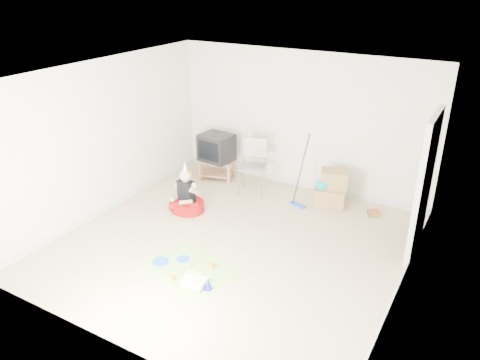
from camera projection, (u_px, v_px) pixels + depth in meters
The scene contains 16 objects.
ground at pixel (233, 243), 7.25m from camera, with size 5.00×5.00×0.00m, color #C3AE8C.
doorway_recess at pixel (425, 189), 6.65m from camera, with size 0.02×0.90×2.05m, color black.
tv_stand at pixel (217, 167), 9.40m from camera, with size 0.74×0.57×0.41m.
crt_tv at pixel (216, 147), 9.22m from camera, with size 0.61×0.51×0.53m, color black.
folding_chair at pixel (252, 167), 8.72m from camera, with size 0.59×0.58×1.06m.
cardboard_boxes at pixel (331, 189), 8.29m from camera, with size 0.63×0.55×0.67m.
floor_mop at pixel (298, 193), 8.29m from camera, with size 0.33×0.41×1.26m.
book_pile at pixel (374, 213), 8.09m from camera, with size 0.27×0.30×0.05m.
seated_woman at pixel (187, 200), 8.17m from camera, with size 0.71×0.71×0.92m.
party_mat at pixel (190, 269), 6.63m from camera, with size 1.27×0.92×0.01m, color #EF329F.
birthday_cake at pixel (194, 282), 6.27m from camera, with size 0.34×0.28×0.15m.
blue_plate_near at pixel (183, 259), 6.83m from camera, with size 0.19×0.19×0.01m, color blue.
blue_plate_far at pixel (160, 261), 6.77m from camera, with size 0.25×0.25×0.01m, color blue.
orange_cup_near at pixel (212, 265), 6.63m from camera, with size 0.07×0.07×0.08m, color orange.
orange_cup_far at pixel (172, 277), 6.37m from camera, with size 0.07×0.07×0.08m, color orange.
blue_party_hat at pixel (208, 284), 6.16m from camera, with size 0.11×0.11×0.16m, color #1B20C1.
Camera 1 is at (3.19, -5.33, 3.86)m, focal length 35.00 mm.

